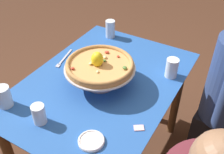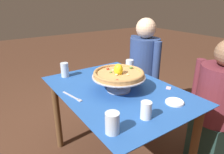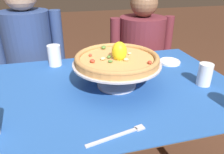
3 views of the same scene
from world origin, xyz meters
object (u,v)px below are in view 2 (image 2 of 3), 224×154
(pizza, at_px, (118,73))
(sugar_packet, at_px, (169,88))
(side_plate, at_px, (175,102))
(diner_left, at_px, (143,74))
(water_glass_side_right, at_px, (146,111))
(water_glass_front_left, at_px, (65,71))
(water_glass_front_right, at_px, (112,124))
(diner_right, at_px, (217,107))
(water_glass_back_left, at_px, (130,67))
(dinner_fork, at_px, (73,97))
(pizza_stand, at_px, (118,80))

(pizza, bearing_deg, sugar_packet, 60.80)
(side_plate, xyz_separation_m, diner_left, (-0.84, 0.49, -0.17))
(water_glass_side_right, distance_m, sugar_packet, 0.50)
(water_glass_front_left, bearing_deg, pizza, 24.28)
(water_glass_front_left, bearing_deg, water_glass_front_right, -6.55)
(diner_left, distance_m, diner_right, 0.88)
(diner_right, bearing_deg, pizza, -119.81)
(pizza, distance_m, water_glass_front_left, 0.57)
(pizza, distance_m, sugar_packet, 0.43)
(pizza, distance_m, water_glass_back_left, 0.45)
(water_glass_front_right, bearing_deg, water_glass_side_right, 90.45)
(water_glass_front_left, bearing_deg, sugar_packet, 39.50)
(water_glass_back_left, height_order, side_plate, water_glass_back_left)
(dinner_fork, height_order, sugar_packet, dinner_fork)
(pizza, xyz_separation_m, diner_right, (0.42, 0.74, -0.33))
(water_glass_back_left, xyz_separation_m, sugar_packet, (0.48, 0.02, -0.05))
(water_glass_back_left, relative_size, dinner_fork, 0.56)
(water_glass_back_left, height_order, dinner_fork, water_glass_back_left)
(pizza, bearing_deg, water_glass_front_left, -155.72)
(water_glass_front_left, relative_size, side_plate, 1.03)
(water_glass_side_right, relative_size, water_glass_front_right, 0.90)
(diner_right, bearing_deg, side_plate, -93.86)
(pizza_stand, bearing_deg, water_glass_back_left, 129.74)
(sugar_packet, bearing_deg, diner_left, 152.61)
(pizza_stand, xyz_separation_m, water_glass_front_left, (-0.51, -0.23, -0.03))
(pizza, bearing_deg, water_glass_side_right, -12.85)
(pizza, relative_size, sugar_packet, 7.72)
(pizza, bearing_deg, pizza_stand, 140.94)
(side_plate, relative_size, sugar_packet, 2.51)
(water_glass_front_left, xyz_separation_m, diner_left, (0.05, 0.92, -0.21))
(water_glass_front_left, relative_size, water_glass_back_left, 1.08)
(diner_right, bearing_deg, sugar_packet, -120.37)
(water_glass_front_left, distance_m, diner_right, 1.36)
(pizza_stand, height_order, diner_right, diner_right)
(water_glass_side_right, bearing_deg, water_glass_front_left, -171.54)
(pizza, distance_m, dinner_fork, 0.38)
(diner_left, bearing_deg, dinner_fork, -70.42)
(pizza, bearing_deg, dinner_fork, -104.37)
(diner_left, xyz_separation_m, diner_right, (0.88, 0.04, -0.03))
(water_glass_back_left, xyz_separation_m, side_plate, (0.67, -0.14, -0.04))
(pizza_stand, bearing_deg, diner_left, 123.37)
(water_glass_back_left, relative_size, sugar_packet, 2.41)
(pizza_stand, height_order, side_plate, pizza_stand)
(pizza, bearing_deg, water_glass_front_right, -39.25)
(pizza_stand, height_order, diner_left, diner_left)
(sugar_packet, bearing_deg, water_glass_back_left, -178.05)
(water_glass_front_right, bearing_deg, water_glass_front_left, 173.45)
(water_glass_front_right, xyz_separation_m, water_glass_back_left, (-0.69, 0.67, -0.00))
(water_glass_front_left, bearing_deg, diner_left, 86.61)
(water_glass_side_right, relative_size, water_glass_back_left, 0.89)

